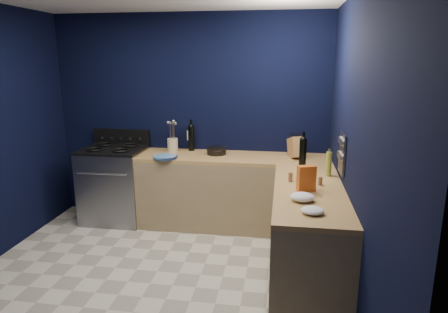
% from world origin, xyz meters
% --- Properties ---
extents(floor, '(3.50, 3.50, 0.02)m').
position_xyz_m(floor, '(0.00, 0.00, -0.01)').
color(floor, beige).
rests_on(floor, ground).
extents(wall_back, '(3.50, 0.02, 2.60)m').
position_xyz_m(wall_back, '(0.00, 1.76, 1.30)').
color(wall_back, black).
rests_on(wall_back, ground).
extents(wall_right, '(0.02, 3.50, 2.60)m').
position_xyz_m(wall_right, '(1.76, 0.00, 1.30)').
color(wall_right, black).
rests_on(wall_right, ground).
extents(wall_front, '(3.50, 0.02, 2.60)m').
position_xyz_m(wall_front, '(0.00, -1.76, 1.30)').
color(wall_front, black).
rests_on(wall_front, ground).
extents(cab_back, '(2.30, 0.63, 0.86)m').
position_xyz_m(cab_back, '(0.60, 1.44, 0.43)').
color(cab_back, '#98805A').
rests_on(cab_back, floor).
extents(top_back, '(2.30, 0.63, 0.04)m').
position_xyz_m(top_back, '(0.60, 1.44, 0.88)').
color(top_back, olive).
rests_on(top_back, cab_back).
extents(cab_right, '(0.63, 1.67, 0.86)m').
position_xyz_m(cab_right, '(1.44, 0.29, 0.43)').
color(cab_right, '#98805A').
rests_on(cab_right, floor).
extents(top_right, '(0.63, 1.67, 0.04)m').
position_xyz_m(top_right, '(1.44, 0.29, 0.88)').
color(top_right, olive).
rests_on(top_right, cab_right).
extents(gas_range, '(0.76, 0.66, 0.92)m').
position_xyz_m(gas_range, '(-0.93, 1.42, 0.46)').
color(gas_range, gray).
rests_on(gas_range, floor).
extents(oven_door, '(0.59, 0.02, 0.42)m').
position_xyz_m(oven_door, '(-0.93, 1.10, 0.45)').
color(oven_door, black).
rests_on(oven_door, gas_range).
extents(cooktop, '(0.76, 0.66, 0.03)m').
position_xyz_m(cooktop, '(-0.93, 1.42, 0.94)').
color(cooktop, black).
rests_on(cooktop, gas_range).
extents(backguard, '(0.76, 0.06, 0.20)m').
position_xyz_m(backguard, '(-0.93, 1.72, 1.04)').
color(backguard, black).
rests_on(backguard, gas_range).
extents(spice_panel, '(0.02, 0.28, 0.38)m').
position_xyz_m(spice_panel, '(1.74, 0.55, 1.18)').
color(spice_panel, gray).
rests_on(spice_panel, wall_right).
extents(wall_outlet, '(0.09, 0.02, 0.13)m').
position_xyz_m(wall_outlet, '(0.00, 1.74, 1.08)').
color(wall_outlet, white).
rests_on(wall_outlet, wall_back).
extents(plate_stack, '(0.33, 0.33, 0.03)m').
position_xyz_m(plate_stack, '(-0.18, 1.20, 0.92)').
color(plate_stack, '#3B6897').
rests_on(plate_stack, top_back).
extents(ramekin, '(0.10, 0.10, 0.04)m').
position_xyz_m(ramekin, '(-0.24, 1.69, 0.92)').
color(ramekin, white).
rests_on(ramekin, top_back).
extents(utensil_crock, '(0.17, 0.17, 0.17)m').
position_xyz_m(utensil_crock, '(-0.20, 1.58, 0.98)').
color(utensil_crock, beige).
rests_on(utensil_crock, top_back).
extents(wine_bottle_back, '(0.08, 0.08, 0.32)m').
position_xyz_m(wine_bottle_back, '(0.03, 1.66, 1.06)').
color(wine_bottle_back, black).
rests_on(wine_bottle_back, top_back).
extents(lemon_basket, '(0.25, 0.25, 0.09)m').
position_xyz_m(lemon_basket, '(0.38, 1.50, 0.94)').
color(lemon_basket, black).
rests_on(lemon_basket, top_back).
extents(knife_block, '(0.22, 0.31, 0.30)m').
position_xyz_m(knife_block, '(1.34, 1.48, 1.02)').
color(knife_block, olive).
rests_on(knife_block, top_back).
extents(wine_bottle_right, '(0.09, 0.09, 0.31)m').
position_xyz_m(wine_bottle_right, '(1.40, 1.04, 1.06)').
color(wine_bottle_right, black).
rests_on(wine_bottle_right, top_right).
extents(oil_bottle, '(0.07, 0.07, 0.25)m').
position_xyz_m(oil_bottle, '(1.64, 0.75, 1.02)').
color(oil_bottle, '#92A53B').
rests_on(oil_bottle, top_right).
extents(spice_jar_near, '(0.05, 0.05, 0.09)m').
position_xyz_m(spice_jar_near, '(1.27, 0.51, 0.95)').
color(spice_jar_near, olive).
rests_on(spice_jar_near, top_right).
extents(spice_jar_far, '(0.05, 0.05, 0.08)m').
position_xyz_m(spice_jar_far, '(1.54, 0.44, 0.94)').
color(spice_jar_far, olive).
rests_on(spice_jar_far, top_right).
extents(crouton_bag, '(0.17, 0.12, 0.23)m').
position_xyz_m(crouton_bag, '(1.40, 0.24, 1.02)').
color(crouton_bag, red).
rests_on(crouton_bag, top_right).
extents(towel_front, '(0.20, 0.17, 0.07)m').
position_xyz_m(towel_front, '(1.36, -0.02, 0.94)').
color(towel_front, white).
rests_on(towel_front, top_right).
extents(towel_end, '(0.22, 0.21, 0.05)m').
position_xyz_m(towel_end, '(1.42, -0.29, 0.93)').
color(towel_end, white).
rests_on(towel_end, top_right).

